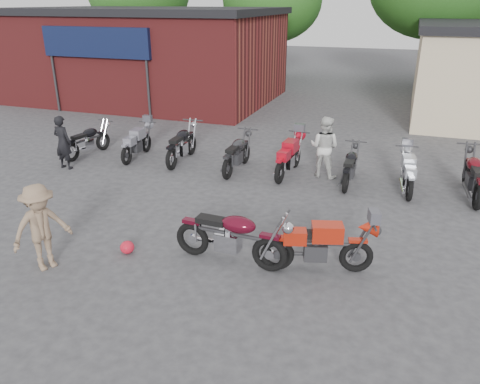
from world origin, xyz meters
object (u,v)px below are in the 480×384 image
(helmet, at_px, (127,247))
(row_bike_4, at_px, (289,155))
(vintage_motorcycle, at_px, (232,233))
(person_tan, at_px, (41,227))
(row_bike_1, at_px, (137,141))
(person_dark, at_px, (63,142))
(sportbike, at_px, (320,243))
(row_bike_2, at_px, (182,142))
(row_bike_5, at_px, (350,165))
(row_bike_0, at_px, (88,139))
(person_light, at_px, (324,147))
(row_bike_3, at_px, (237,152))
(row_bike_7, at_px, (474,173))
(row_bike_6, at_px, (408,171))

(helmet, bearing_deg, row_bike_4, 70.75)
(vintage_motorcycle, distance_m, row_bike_4, 5.05)
(person_tan, bearing_deg, row_bike_1, 43.47)
(person_dark, bearing_deg, person_tan, 128.96)
(helmet, relative_size, row_bike_4, 0.14)
(sportbike, relative_size, row_bike_4, 0.97)
(vintage_motorcycle, height_order, row_bike_2, vintage_motorcycle)
(row_bike_5, bearing_deg, person_dark, 101.34)
(row_bike_0, relative_size, row_bike_4, 0.92)
(person_dark, distance_m, person_tan, 5.75)
(row_bike_5, bearing_deg, row_bike_4, 86.37)
(sportbike, relative_size, person_light, 1.15)
(row_bike_3, xyz_separation_m, row_bike_4, (1.48, 0.16, 0.00))
(row_bike_3, bearing_deg, helmet, 176.37)
(person_light, bearing_deg, person_tan, 70.24)
(helmet, bearing_deg, row_bike_7, 39.08)
(vintage_motorcycle, distance_m, person_light, 5.31)
(helmet, height_order, row_bike_3, row_bike_3)
(person_light, height_order, row_bike_3, person_light)
(person_tan, xyz_separation_m, row_bike_2, (-0.35, 6.39, -0.21))
(person_tan, bearing_deg, row_bike_3, 13.37)
(person_tan, distance_m, row_bike_5, 7.79)
(vintage_motorcycle, bearing_deg, helmet, -167.96)
(person_light, relative_size, row_bike_1, 0.92)
(person_tan, xyz_separation_m, row_bike_7, (7.69, 6.29, -0.20))
(helmet, distance_m, person_light, 6.30)
(row_bike_0, bearing_deg, row_bike_4, -78.13)
(sportbike, relative_size, person_tan, 1.19)
(row_bike_3, distance_m, row_bike_7, 6.19)
(person_light, distance_m, row_bike_5, 0.90)
(sportbike, bearing_deg, row_bike_4, 93.74)
(vintage_motorcycle, xyz_separation_m, row_bike_4, (-0.18, 5.05, -0.04))
(vintage_motorcycle, height_order, row_bike_3, vintage_motorcycle)
(sportbike, bearing_deg, vintage_motorcycle, 173.31)
(row_bike_5, relative_size, row_bike_6, 1.00)
(row_bike_2, height_order, row_bike_6, row_bike_2)
(person_tan, relative_size, row_bike_3, 0.82)
(sportbike, bearing_deg, person_light, 82.90)
(helmet, bearing_deg, person_light, 63.25)
(person_light, bearing_deg, row_bike_4, 23.46)
(vintage_motorcycle, height_order, row_bike_6, vintage_motorcycle)
(person_dark, distance_m, row_bike_1, 2.17)
(person_dark, bearing_deg, row_bike_7, -168.02)
(helmet, relative_size, row_bike_1, 0.15)
(row_bike_0, relative_size, row_bike_6, 1.00)
(row_bike_0, height_order, row_bike_4, row_bike_4)
(sportbike, distance_m, row_bike_7, 5.58)
(sportbike, relative_size, helmet, 7.06)
(sportbike, height_order, row_bike_7, row_bike_7)
(person_dark, height_order, row_bike_5, person_dark)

